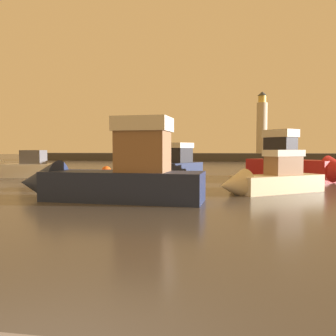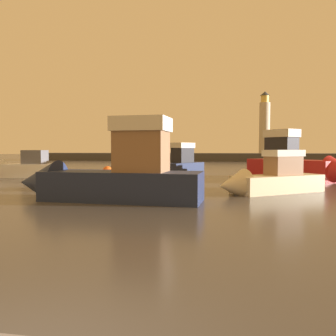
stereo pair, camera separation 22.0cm
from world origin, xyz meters
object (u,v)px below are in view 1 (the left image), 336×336
Objects in this scene: motorboat_2 at (17,168)px; motorboat_3 at (172,166)px; lighthouse at (262,124)px; motorboat_5 at (298,165)px; mooring_buoy at (106,171)px; motorboat_4 at (107,175)px; motorboat_0 at (268,180)px.

motorboat_3 is at bearing 18.11° from motorboat_2.
motorboat_5 is at bearing -92.44° from lighthouse.
mooring_buoy is at bearing 173.43° from motorboat_5.
motorboat_5 is at bearing 48.39° from motorboat_4.
motorboat_4 is (-0.71, -15.15, 0.28)m from motorboat_3.
motorboat_4 is 1.16× the size of motorboat_5.
motorboat_0 is at bearing 26.82° from motorboat_4.
motorboat_3 is 0.97× the size of motorboat_5.
motorboat_5 reaches higher than motorboat_4.
mooring_buoy is (-17.61, -39.46, -6.72)m from lighthouse.
motorboat_2 is at bearing -119.81° from lighthouse.
motorboat_4 is at bearing -92.69° from motorboat_3.
motorboat_2 is 7.82× the size of mooring_buoy.
motorboat_0 is 13.24m from motorboat_3.
motorboat_4 reaches higher than mooring_buoy.
motorboat_0 is 20.60m from motorboat_2.
lighthouse is 1.92× the size of motorboat_0.
motorboat_0 is at bearing -111.26° from motorboat_5.
motorboat_5 reaches higher than motorboat_0.
motorboat_2 is 16.12m from motorboat_4.
lighthouse is at bearing 60.19° from motorboat_2.
motorboat_5 is (22.54, 1.13, 0.42)m from motorboat_2.
motorboat_0 is 0.69× the size of motorboat_4.
motorboat_5 is 9.25× the size of mooring_buoy.
mooring_buoy is at bearing 109.54° from motorboat_4.
motorboat_4 is at bearing -103.27° from lighthouse.
lighthouse reaches higher than motorboat_2.
motorboat_3 is 10.57m from motorboat_5.
motorboat_2 is 7.32m from mooring_buoy.
motorboat_0 is at bearing -20.64° from motorboat_2.
mooring_buoy is (6.69, 2.95, -0.33)m from motorboat_2.
lighthouse is 50.34m from motorboat_0.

